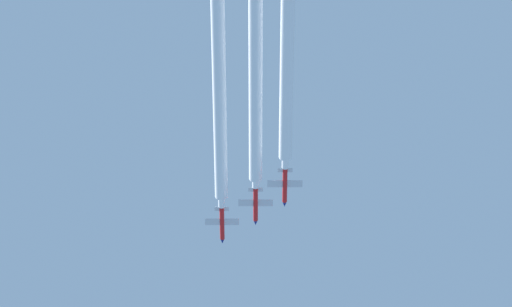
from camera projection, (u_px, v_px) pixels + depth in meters
jet_lead at (224, 224)px, 292.58m from camera, size 7.70×11.21×2.69m
jet_second_echelon at (258, 205)px, 287.68m from camera, size 7.70×11.21×2.69m
jet_third_echelon at (287, 186)px, 283.18m from camera, size 7.70×11.21×2.69m
smoke_trail_lead at (221, 63)px, 266.42m from camera, size 2.86×76.64×2.86m
smoke_trail_second_echelon at (258, 68)px, 265.69m from camera, size 2.86×62.76×2.86m
smoke_trail_third_echelon at (290, 18)px, 257.43m from camera, size 2.86×75.27×2.86m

